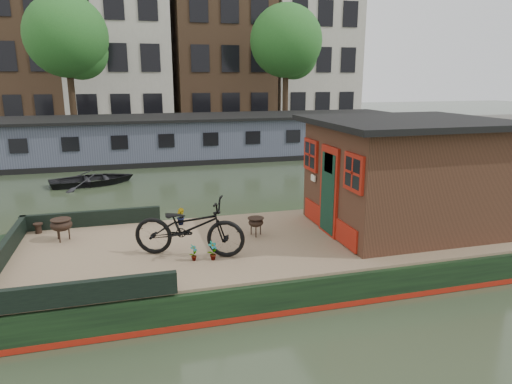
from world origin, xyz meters
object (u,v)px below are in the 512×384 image
object	(u,v)px
bicycle	(189,227)
dinghy	(93,176)
brazier_front	(256,227)
potted_plant_a	(213,251)
cabin	(404,173)
brazier_rear	(62,230)

from	to	relation	value
bicycle	dinghy	distance (m)	10.06
brazier_front	dinghy	world-z (taller)	brazier_front
potted_plant_a	dinghy	world-z (taller)	potted_plant_a
bicycle	dinghy	size ratio (longest dim) A/B	0.69
cabin	dinghy	world-z (taller)	cabin
potted_plant_a	brazier_rear	distance (m)	3.37
bicycle	cabin	bearing A→B (deg)	-62.87
potted_plant_a	dinghy	distance (m)	10.48
bicycle	brazier_rear	size ratio (longest dim) A/B	4.57
bicycle	potted_plant_a	bearing A→B (deg)	-112.35
bicycle	potted_plant_a	xyz separation A→B (m)	(0.37, -0.37, -0.37)
potted_plant_a	brazier_front	xyz separation A→B (m)	(1.13, 1.09, 0.02)
cabin	brazier_front	bearing A→B (deg)	174.75
cabin	potted_plant_a	world-z (taller)	cabin
brazier_rear	potted_plant_a	bearing A→B (deg)	-33.61
cabin	brazier_rear	distance (m)	7.37
cabin	brazier_rear	world-z (taller)	cabin
brazier_front	brazier_rear	distance (m)	4.01
bicycle	dinghy	bearing A→B (deg)	35.97
brazier_rear	dinghy	size ratio (longest dim) A/B	0.15
cabin	dinghy	bearing A→B (deg)	127.73
potted_plant_a	dinghy	size ratio (longest dim) A/B	0.12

